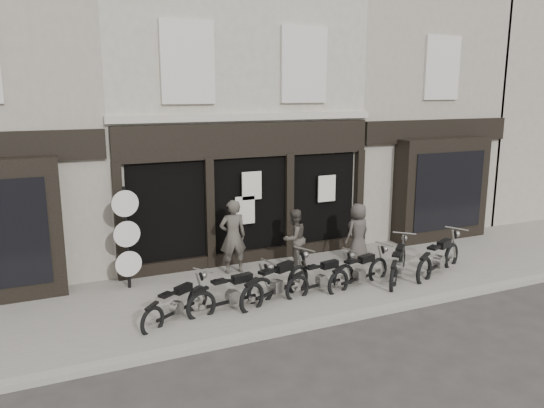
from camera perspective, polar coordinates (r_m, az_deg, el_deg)
name	(u,v)px	position (r m, az deg, el deg)	size (l,w,h in m)	color
ground_plane	(299,303)	(12.27, 2.91, -10.55)	(90.00, 90.00, 0.00)	#2D2B28
pavement	(282,287)	(13.00, 1.08, -8.93)	(30.00, 4.20, 0.12)	slate
kerb	(327,321)	(11.24, 5.89, -12.44)	(30.00, 0.25, 0.13)	gray
central_building	(213,112)	(16.85, -6.35, 9.84)	(7.30, 6.22, 8.34)	#B8B19E
neighbour_right	(383,110)	(19.71, 11.81, 9.86)	(5.60, 6.73, 8.34)	gray
filler_right	(541,106)	(25.43, 26.92, 9.40)	(11.00, 6.00, 8.20)	gray
motorcycle_0	(177,307)	(11.27, -10.20, -10.81)	(1.73, 1.27, 0.93)	black
motorcycle_1	(233,296)	(11.58, -4.23, -9.82)	(2.13, 0.68, 1.02)	black
motorcycle_2	(277,286)	(12.04, 0.52, -8.77)	(2.13, 1.21, 1.09)	black
motorcycle_3	(322,280)	(12.57, 5.40, -8.13)	(2.03, 0.65, 0.98)	black
motorcycle_4	(360,274)	(13.04, 9.40, -7.43)	(2.04, 0.84, 1.00)	black
motorcycle_5	(398,266)	(13.70, 13.41, -6.54)	(1.75, 1.73, 1.06)	black
motorcycle_6	(439,261)	(14.34, 17.51, -5.82)	(2.20, 1.26, 1.13)	black
man_left	(233,236)	(13.58, -4.23, -3.51)	(0.70, 0.46, 1.92)	#443F38
man_centre	(294,238)	(14.02, 2.39, -3.71)	(0.76, 0.59, 1.57)	#3F3A33
man_right	(358,232)	(14.76, 9.22, -3.00)	(0.78, 0.51, 1.60)	#3F3934
advert_sign_post	(127,242)	(12.87, -15.32, -3.97)	(0.63, 0.40, 2.57)	black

